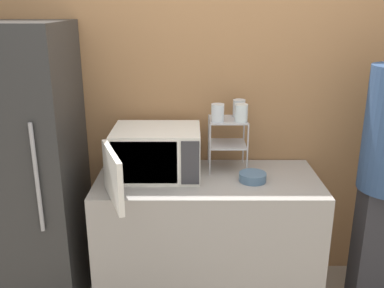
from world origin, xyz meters
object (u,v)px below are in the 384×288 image
at_px(glass_front_left, 217,113).
at_px(glass_back_right, 238,108).
at_px(dish_rack, 227,133).
at_px(microwave, 154,153).
at_px(refrigerator, 26,172).
at_px(bowl, 252,177).
at_px(glass_front_right, 240,113).

bearing_deg(glass_front_left, glass_back_right, 40.57).
xyz_separation_m(dish_rack, glass_front_left, (-0.07, -0.06, 0.15)).
relative_size(microwave, refrigerator, 0.44).
bearing_deg(dish_rack, glass_back_right, 41.56).
distance_m(glass_front_left, bowl, 0.46).
bearing_deg(glass_front_right, glass_front_left, 177.80).
xyz_separation_m(glass_front_right, bowl, (0.07, -0.15, -0.38)).
bearing_deg(refrigerator, glass_front_right, 3.74).
xyz_separation_m(glass_back_right, glass_front_right, (0.00, -0.13, 0.00)).
distance_m(microwave, glass_back_right, 0.63).
bearing_deg(bowl, microwave, 171.50).
height_order(glass_back_right, refrigerator, refrigerator).
height_order(microwave, bowl, microwave).
distance_m(dish_rack, refrigerator, 1.33).
bearing_deg(glass_front_right, dish_rack, 139.30).
bearing_deg(microwave, glass_front_right, 6.00).
relative_size(microwave, glass_front_right, 7.27).
bearing_deg(glass_back_right, dish_rack, -138.44).
distance_m(glass_front_left, glass_front_right, 0.15).
xyz_separation_m(dish_rack, bowl, (0.15, -0.22, -0.22)).
relative_size(dish_rack, glass_front_right, 3.06).
xyz_separation_m(glass_back_right, refrigerator, (-1.38, -0.22, -0.36)).
bearing_deg(bowl, glass_front_left, 144.44).
relative_size(glass_front_left, glass_back_right, 1.00).
xyz_separation_m(glass_front_left, bowl, (0.22, -0.16, -0.38)).
relative_size(dish_rack, bowl, 2.03).
xyz_separation_m(microwave, glass_front_left, (0.40, 0.06, 0.25)).
xyz_separation_m(microwave, bowl, (0.62, -0.09, -0.13)).
bearing_deg(glass_back_right, microwave, -160.78).
distance_m(dish_rack, glass_back_right, 0.19).
height_order(glass_back_right, bowl, glass_back_right).
xyz_separation_m(glass_front_right, refrigerator, (-1.38, -0.09, -0.36)).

